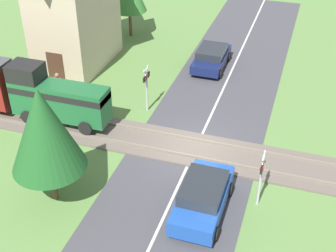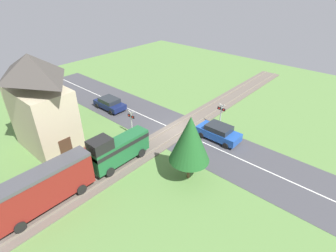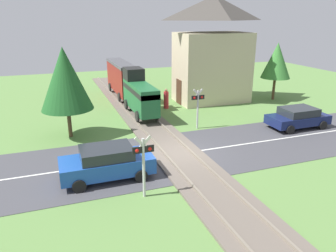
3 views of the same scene
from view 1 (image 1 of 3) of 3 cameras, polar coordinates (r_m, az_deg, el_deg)
name	(u,v)px [view 1 (image 1 of 3)]	position (r m, az deg, el deg)	size (l,w,h in m)	color
ground_plane	(195,151)	(23.68, 3.28, -3.01)	(60.00, 60.00, 0.00)	#5B8442
road_surface	(195,150)	(23.67, 3.28, -2.99)	(48.00, 6.40, 0.02)	#424247
track_bed	(195,149)	(23.63, 3.28, -2.88)	(2.80, 48.00, 0.24)	#665B51
car_near_crossing	(203,197)	(19.85, 4.27, -8.58)	(4.26, 2.02, 1.55)	#1E4CA8
car_far_side	(211,57)	(31.39, 5.32, 8.37)	(4.10, 2.04, 1.40)	#141E4C
crossing_signal_west_approach	(262,172)	(19.89, 11.33, -5.56)	(0.90, 0.18, 2.73)	#B7B7B7
crossing_signal_east_approach	(147,83)	(25.96, -2.63, 5.26)	(0.90, 0.18, 2.73)	#B7B7B7
station_building	(73,1)	(31.08, -11.48, 14.67)	(6.56, 4.00, 8.80)	#C6B793
pedestrian_by_station	(59,87)	(28.44, -13.20, 4.70)	(0.40, 0.40, 1.63)	#B2282D
tree_roadside_hedge	(44,129)	(19.32, -14.89, -0.40)	(3.13, 3.13, 5.56)	brown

